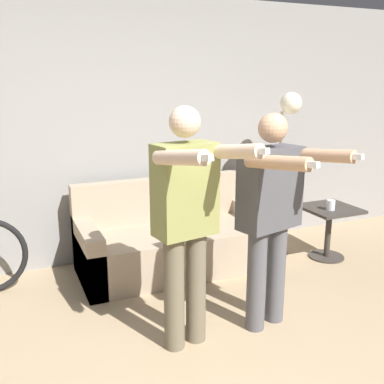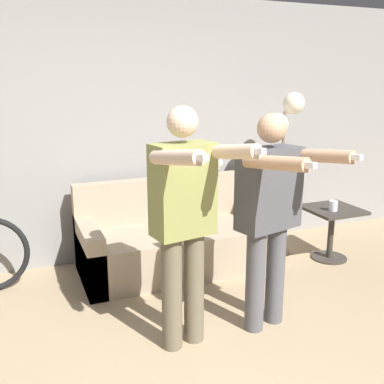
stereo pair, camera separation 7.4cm
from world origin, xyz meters
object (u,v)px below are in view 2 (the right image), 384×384
Objects in this scene: floor_lamp at (285,126)px; cup at (333,206)px; person_left at (185,215)px; cat at (206,167)px; person_right at (270,208)px; couch at (175,241)px; side_table at (332,222)px.

floor_lamp is 16.60× the size of cup.
cat is (0.84, 1.56, -0.03)m from person_left.
cat is (0.19, 1.56, -0.01)m from person_right.
floor_lamp reaches higher than couch.
person_right is 3.20× the size of cat.
couch is 1.49m from person_left.
person_right is 1.51m from cup.
floor_lamp reaches higher than side_table.
floor_lamp is 3.10× the size of side_table.
floor_lamp reaches higher than cup.
couch reaches higher than cup.
floor_lamp is at bearing 39.67° from person_right.
floor_lamp reaches higher than cat.
side_table is (1.55, -0.39, 0.12)m from couch.
person_left is 0.98× the size of floor_lamp.
person_left is at bearing -107.19° from couch.
person_right is at bearing -145.77° from side_table.
person_right is at bearing -146.87° from cup.
person_left is at bearing -118.34° from cat.
couch is at bearing -146.82° from cat.
cup is at bearing -51.12° from floor_lamp.
person_left is at bearing -155.64° from side_table.
cat is 0.30× the size of floor_lamp.
cup is (1.23, 0.80, -0.33)m from person_right.
cat is at bearing 143.98° from cup.
person_left is at bearing -156.86° from cup.
cat is at bearing 148.28° from side_table.
floor_lamp is at bearing 28.40° from person_left.
person_left reaches higher than side_table.
person_right reaches higher than cat.
person_left is 2.08m from cup.
side_table is at bearing 20.28° from person_right.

